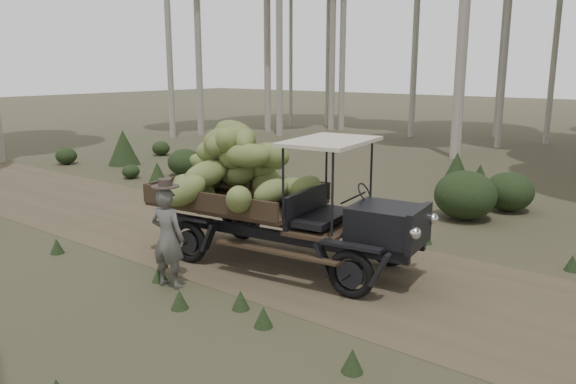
{
  "coord_description": "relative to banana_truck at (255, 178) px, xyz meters",
  "views": [
    {
      "loc": [
        7.75,
        -7.99,
        3.55
      ],
      "look_at": [
        1.74,
        -0.32,
        1.36
      ],
      "focal_mm": 35.0,
      "sensor_mm": 36.0,
      "label": 1
    }
  ],
  "objects": [
    {
      "name": "banana_truck",
      "position": [
        0.0,
        0.0,
        0.0
      ],
      "size": [
        5.32,
        2.85,
        2.69
      ],
      "rotation": [
        0.0,
        0.0,
        0.14
      ],
      "color": "black",
      "rests_on": "ground"
    },
    {
      "name": "ground",
      "position": [
        -1.01,
        0.38,
        -1.53
      ],
      "size": [
        120.0,
        120.0,
        0.0
      ],
      "primitive_type": "plane",
      "color": "#473D2B",
      "rests_on": "ground"
    },
    {
      "name": "undergrowth",
      "position": [
        -1.13,
        -0.65,
        -1.02
      ],
      "size": [
        24.07,
        19.87,
        1.34
      ],
      "color": "#233319",
      "rests_on": "ground"
    },
    {
      "name": "farmer",
      "position": [
        -0.16,
        -1.98,
        -0.67
      ],
      "size": [
        0.68,
        0.53,
        1.81
      ],
      "rotation": [
        0.0,
        0.0,
        3.35
      ],
      "color": "#53514C",
      "rests_on": "ground"
    },
    {
      "name": "dirt_track",
      "position": [
        -1.01,
        0.38,
        -1.52
      ],
      "size": [
        70.0,
        4.0,
        0.01
      ],
      "primitive_type": "cube",
      "color": "brown",
      "rests_on": "ground"
    }
  ]
}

